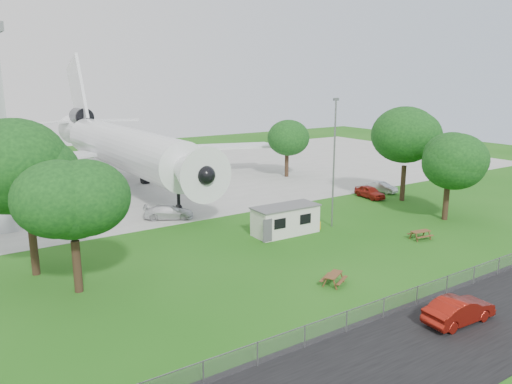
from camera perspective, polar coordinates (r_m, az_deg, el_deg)
ground at (r=38.92m, az=5.82°, el=-8.08°), size 160.00×160.00×0.00m
asphalt_strip at (r=30.98m, az=21.85°, el=-14.73°), size 120.00×8.00×0.02m
concrete_apron at (r=71.22m, az=-14.04°, el=1.30°), size 120.00×46.00×0.03m
airliner at (r=67.73m, az=-15.24°, el=5.16°), size 46.36×47.73×17.69m
site_cabin at (r=45.44m, az=3.40°, el=-3.18°), size 6.78×2.86×2.62m
picnic_west at (r=35.37m, az=8.85°, el=-10.39°), size 2.29×2.17×0.76m
picnic_east at (r=46.51m, az=18.24°, el=-5.14°), size 2.00×1.75×0.76m
fence at (r=32.80m, az=16.72°, el=-12.75°), size 58.00×0.04×1.30m
lamp_mast at (r=47.09m, az=8.88°, el=3.11°), size 0.16×0.16×12.00m
tree_west_big at (r=37.94m, az=-24.86°, el=2.45°), size 7.96×7.96×11.79m
tree_west_small at (r=34.00m, az=-20.32°, el=-1.17°), size 6.69×6.69×9.46m
tree_east_front at (r=52.46m, az=21.23°, el=3.19°), size 6.62×6.62×9.15m
tree_east_back at (r=59.11m, az=16.76°, el=5.71°), size 7.60×7.60×10.84m
tree_far_apron at (r=71.03m, az=3.57°, el=6.10°), size 6.29×6.29×8.64m
car_centre_sedan at (r=31.91m, az=22.19°, el=-12.42°), size 4.75×1.88×1.54m
car_ne_hatch at (r=60.43m, az=12.87°, el=-0.00°), size 2.14×4.35×1.43m
car_ne_sedan at (r=63.74m, az=14.19°, el=0.52°), size 2.04×4.05×1.27m
car_apron_van at (r=50.98m, az=-9.95°, el=-2.27°), size 5.25×4.08×1.42m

